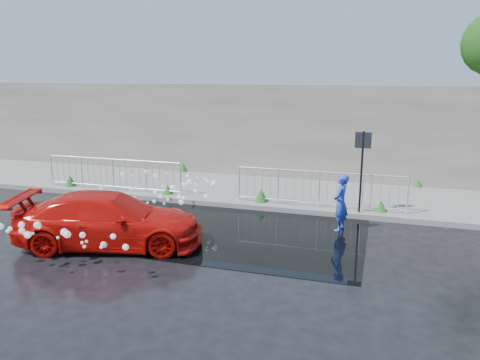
# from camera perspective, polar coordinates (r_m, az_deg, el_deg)

# --- Properties ---
(ground) EXTENTS (90.00, 90.00, 0.00)m
(ground) POSITION_cam_1_polar(r_m,az_deg,el_deg) (12.02, -7.18, -7.04)
(ground) COLOR black
(ground) RESTS_ON ground
(pavement) EXTENTS (30.00, 4.00, 0.15)m
(pavement) POSITION_cam_1_polar(r_m,az_deg,el_deg) (16.47, -0.07, -1.12)
(pavement) COLOR #5C5C57
(pavement) RESTS_ON ground
(curb) EXTENTS (30.00, 0.25, 0.16)m
(curb) POSITION_cam_1_polar(r_m,az_deg,el_deg) (14.64, -2.38, -2.93)
(curb) COLOR #5C5C57
(curb) RESTS_ON ground
(retaining_wall) EXTENTS (30.00, 0.60, 3.50)m
(retaining_wall) POSITION_cam_1_polar(r_m,az_deg,el_deg) (18.22, 1.98, 6.08)
(retaining_wall) COLOR #5D574E
(retaining_wall) RESTS_ON pavement
(puddle) EXTENTS (8.00, 5.00, 0.01)m
(puddle) POSITION_cam_1_polar(r_m,az_deg,el_deg) (12.70, -3.26, -5.80)
(puddle) COLOR black
(puddle) RESTS_ON ground
(sign_post) EXTENTS (0.45, 0.06, 2.50)m
(sign_post) POSITION_cam_1_polar(r_m,az_deg,el_deg) (13.58, 14.67, 2.52)
(sign_post) COLOR black
(sign_post) RESTS_ON ground
(railing_left) EXTENTS (5.05, 0.05, 1.10)m
(railing_left) POSITION_cam_1_polar(r_m,az_deg,el_deg) (16.51, -15.20, 0.80)
(railing_left) COLOR silver
(railing_left) RESTS_ON pavement
(railing_right) EXTENTS (5.05, 0.05, 1.10)m
(railing_right) POSITION_cam_1_polar(r_m,az_deg,el_deg) (14.13, 9.63, -0.95)
(railing_right) COLOR silver
(railing_right) RESTS_ON pavement
(weeds) EXTENTS (12.17, 3.93, 0.42)m
(weeds) POSITION_cam_1_polar(r_m,az_deg,el_deg) (16.00, -1.92, -0.61)
(weeds) COLOR #134918
(weeds) RESTS_ON pavement
(water_spray) EXTENTS (3.50, 5.59, 0.94)m
(water_spray) POSITION_cam_1_polar(r_m,az_deg,el_deg) (12.43, -13.09, -2.95)
(water_spray) COLOR white
(water_spray) RESTS_ON ground
(red_car) EXTENTS (4.76, 2.94, 1.29)m
(red_car) POSITION_cam_1_polar(r_m,az_deg,el_deg) (11.66, -15.62, -4.72)
(red_car) COLOR #BF0C07
(red_car) RESTS_ON ground
(person) EXTENTS (0.47, 0.62, 1.52)m
(person) POSITION_cam_1_polar(r_m,az_deg,el_deg) (12.55, 12.18, -2.71)
(person) COLOR #253CBD
(person) RESTS_ON ground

